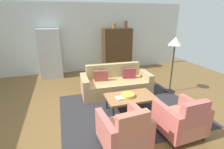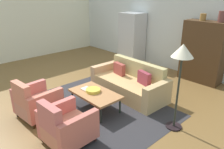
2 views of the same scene
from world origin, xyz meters
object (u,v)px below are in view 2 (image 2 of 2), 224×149
at_px(couch, 130,84).
at_px(refrigerator, 132,38).
at_px(armchair_left, 35,103).
at_px(fruit_bowl, 93,90).
at_px(armchair_right, 65,127).
at_px(cabinet, 203,52).
at_px(vase_round, 221,17).
at_px(vase_tall, 203,17).
at_px(coffee_table, 95,94).
at_px(floor_lamp, 182,59).
at_px(book_stack, 86,89).

relative_size(couch, refrigerator, 1.15).
height_order(armchair_left, fruit_bowl, armchair_left).
relative_size(armchair_right, refrigerator, 0.48).
bearing_deg(cabinet, refrigerator, -177.81).
bearing_deg(cabinet, vase_round, -0.77).
bearing_deg(fruit_bowl, refrigerator, 119.06).
distance_m(armchair_right, vase_tall, 4.85).
distance_m(coffee_table, vase_round, 3.94).
relative_size(vase_round, floor_lamp, 0.17).
distance_m(couch, floor_lamp, 2.08).
distance_m(coffee_table, fruit_bowl, 0.10).
distance_m(book_stack, cabinet, 3.68).
relative_size(armchair_right, book_stack, 4.19).
bearing_deg(coffee_table, cabinet, 76.62).
bearing_deg(refrigerator, couch, -48.10).
height_order(fruit_bowl, vase_round, vase_round).
bearing_deg(vase_round, couch, -117.45).
height_order(coffee_table, refrigerator, refrigerator).
height_order(couch, armchair_right, armchair_right).
height_order(couch, book_stack, couch).
xyz_separation_m(coffee_table, book_stack, (-0.28, -0.05, 0.05)).
bearing_deg(armchair_left, cabinet, 67.70).
height_order(cabinet, floor_lamp, cabinet).
bearing_deg(armchair_left, vase_round, 63.78).
bearing_deg(fruit_bowl, armchair_left, -114.24).
relative_size(couch, armchair_right, 2.42).
bearing_deg(couch, floor_lamp, 165.54).
relative_size(armchair_right, floor_lamp, 0.51).
bearing_deg(fruit_bowl, armchair_right, -60.04).
bearing_deg(armchair_right, vase_round, 80.01).
height_order(fruit_bowl, cabinet, cabinet).
distance_m(armchair_right, vase_round, 4.90).
height_order(cabinet, vase_tall, vase_tall).
height_order(armchair_right, refrigerator, refrigerator).
bearing_deg(vase_tall, couch, -106.50).
xyz_separation_m(coffee_table, armchair_left, (-0.59, -1.17, -0.03)).
bearing_deg(book_stack, armchair_right, -51.59).
height_order(vase_round, floor_lamp, vase_round).
bearing_deg(couch, vase_round, -115.62).
bearing_deg(vase_tall, coffee_table, -101.00).
xyz_separation_m(cabinet, vase_tall, (-0.15, -0.00, 1.00)).
xyz_separation_m(coffee_table, vase_round, (1.17, 3.43, 1.57)).
distance_m(coffee_table, vase_tall, 3.81).
height_order(couch, refrigerator, refrigerator).
bearing_deg(armchair_right, couch, 101.32).
bearing_deg(floor_lamp, cabinet, 107.15).
distance_m(fruit_bowl, cabinet, 3.57).
distance_m(armchair_left, vase_round, 5.17).
bearing_deg(floor_lamp, armchair_right, -119.43).
bearing_deg(refrigerator, fruit_bowl, -60.94).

